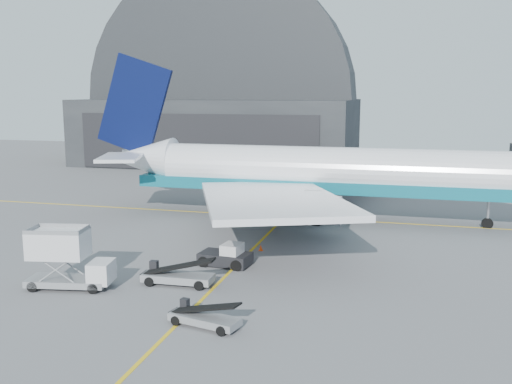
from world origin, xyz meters
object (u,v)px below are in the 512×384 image
(airliner, at_px, (316,172))
(belt_loader_a, at_px, (177,276))
(belt_loader_b, at_px, (204,317))
(catering_truck, at_px, (66,260))
(pushback_tug, at_px, (227,257))

(airliner, distance_m, belt_loader_a, 24.70)
(belt_loader_a, distance_m, belt_loader_b, 7.64)
(catering_truck, bearing_deg, belt_loader_a, 10.43)
(belt_loader_b, bearing_deg, catering_truck, 174.80)
(airliner, bearing_deg, belt_loader_b, -93.17)
(pushback_tug, bearing_deg, catering_truck, -132.74)
(airliner, xyz_separation_m, catering_truck, (-12.92, -26.19, -2.94))
(belt_loader_a, relative_size, belt_loader_b, 1.16)
(catering_truck, xyz_separation_m, belt_loader_a, (6.98, 2.61, -1.40))
(belt_loader_b, bearing_deg, airliner, 99.93)
(catering_truck, xyz_separation_m, pushback_tug, (8.94, 7.78, -1.34))
(catering_truck, relative_size, belt_loader_a, 1.15)
(airliner, height_order, catering_truck, airliner)
(airliner, xyz_separation_m, belt_loader_b, (-1.66, -29.91, -4.44))
(airliner, distance_m, catering_truck, 29.35)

